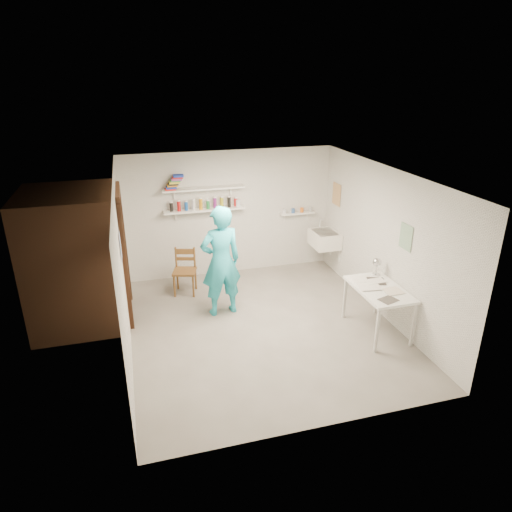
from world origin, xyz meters
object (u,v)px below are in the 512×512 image
object	(u,v)px
belfast_sink	(325,239)
wooden_chair	(185,271)
man	(221,262)
desk_lamp	(377,262)
wall_clock	(220,239)
work_table	(377,310)

from	to	relation	value
belfast_sink	wooden_chair	bearing A→B (deg)	-176.39
belfast_sink	man	distance (m)	2.51
desk_lamp	man	bearing A→B (deg)	161.62
belfast_sink	wall_clock	distance (m)	2.44
wall_clock	desk_lamp	xyz separation A→B (m)	(2.30, -0.99, -0.27)
man	desk_lamp	size ratio (longest dim) A/B	13.32
belfast_sink	wall_clock	world-z (taller)	wall_clock
wall_clock	wooden_chair	size ratio (longest dim) A/B	0.39
work_table	wall_clock	bearing A→B (deg)	145.94
work_table	desk_lamp	world-z (taller)	desk_lamp
wall_clock	work_table	xyz separation A→B (m)	(2.12, -1.43, -0.85)
wall_clock	work_table	world-z (taller)	wall_clock
man	work_table	bearing A→B (deg)	142.16
belfast_sink	man	xyz separation A→B (m)	(-2.26, -1.06, 0.22)
belfast_sink	work_table	bearing A→B (deg)	-92.77
work_table	desk_lamp	bearing A→B (deg)	67.58
work_table	desk_lamp	size ratio (longest dim) A/B	8.00
wooden_chair	wall_clock	bearing A→B (deg)	-35.30
belfast_sink	work_table	distance (m)	2.30
man	wooden_chair	world-z (taller)	man
man	wall_clock	world-z (taller)	man
wall_clock	wooden_chair	bearing A→B (deg)	119.87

